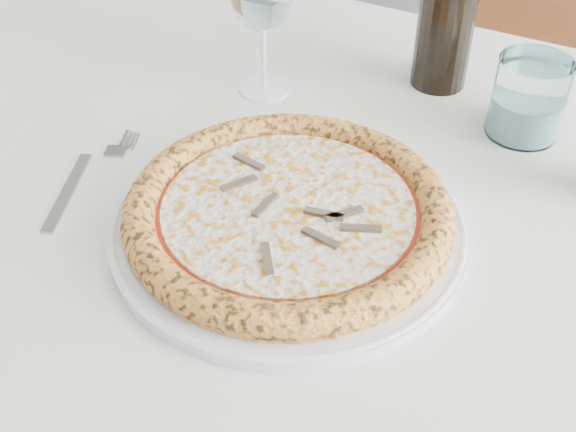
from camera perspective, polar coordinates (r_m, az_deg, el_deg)
name	(u,v)px	position (r m, az deg, el deg)	size (l,w,h in m)	color
floor	(282,414)	(1.52, -0.44, -15.38)	(5.00, 6.00, 0.02)	#53545D
dining_table	(326,234)	(0.86, 3.01, -1.41)	(1.56, 0.95, 0.76)	brown
chair_far	(495,52)	(1.61, 16.04, 12.36)	(0.51, 0.51, 0.93)	brown
plate	(288,224)	(0.73, 0.00, -0.67)	(0.36, 0.36, 0.02)	white
pizza	(288,211)	(0.72, 0.00, 0.39)	(0.33, 0.33, 0.03)	#E6B455
fork	(84,178)	(0.83, -15.83, 2.91)	(0.06, 0.19, 0.00)	gray
tumbler	(527,103)	(0.90, 18.38, 8.48)	(0.09, 0.09, 0.10)	white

